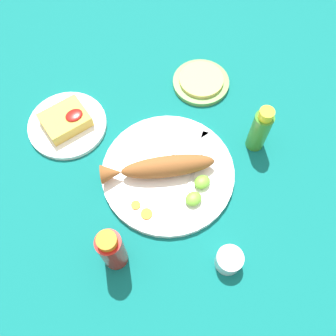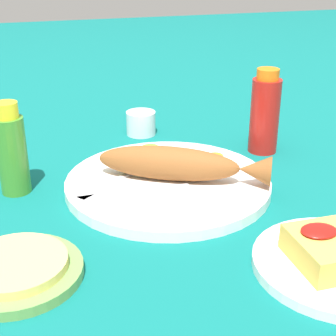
{
  "view_description": "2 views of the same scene",
  "coord_description": "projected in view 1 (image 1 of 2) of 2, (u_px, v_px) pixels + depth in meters",
  "views": [
    {
      "loc": [
        -0.24,
        -0.34,
        0.9
      ],
      "look_at": [
        0.0,
        0.0,
        0.04
      ],
      "focal_mm": 40.0,
      "sensor_mm": 36.0,
      "label": 1
    },
    {
      "loc": [
        0.22,
        0.75,
        0.39
      ],
      "look_at": [
        0.0,
        0.0,
        0.04
      ],
      "focal_mm": 55.0,
      "sensor_mm": 36.0,
      "label": 2
    }
  ],
  "objects": [
    {
      "name": "hot_sauce_bottle_green",
      "position": [
        260.0,
        130.0,
        0.97
      ],
      "size": [
        0.05,
        0.05,
        0.16
      ],
      "color": "#3D8428",
      "rests_on": "ground_plane"
    },
    {
      "name": "carrot_slice_near",
      "position": [
        136.0,
        205.0,
        0.93
      ],
      "size": [
        0.02,
        0.02,
        0.0
      ],
      "primitive_type": "cylinder",
      "color": "orange",
      "rests_on": "main_plate"
    },
    {
      "name": "lime_wedge_side",
      "position": [
        202.0,
        182.0,
        0.95
      ],
      "size": [
        0.04,
        0.04,
        0.02
      ],
      "primitive_type": "ellipsoid",
      "color": "#6BB233",
      "rests_on": "main_plate"
    },
    {
      "name": "fried_fish",
      "position": [
        160.0,
        167.0,
        0.95
      ],
      "size": [
        0.28,
        0.18,
        0.06
      ],
      "rotation": [
        0.0,
        0.0,
        -0.48
      ],
      "color": "brown",
      "rests_on": "main_plate"
    },
    {
      "name": "main_plate",
      "position": [
        168.0,
        173.0,
        0.98
      ],
      "size": [
        0.35,
        0.35,
        0.02
      ],
      "primitive_type": "cylinder",
      "color": "white",
      "rests_on": "ground_plane"
    },
    {
      "name": "carrot_slice_mid",
      "position": [
        147.0,
        214.0,
        0.92
      ],
      "size": [
        0.03,
        0.03,
        0.0
      ],
      "primitive_type": "cylinder",
      "color": "orange",
      "rests_on": "main_plate"
    },
    {
      "name": "fork_near",
      "position": [
        185.0,
        145.0,
        1.01
      ],
      "size": [
        0.19,
        0.02,
        0.0
      ],
      "rotation": [
        0.0,
        0.0,
        6.29
      ],
      "color": "silver",
      "rests_on": "main_plate"
    },
    {
      "name": "ground_plane",
      "position": [
        168.0,
        174.0,
        0.99
      ],
      "size": [
        4.0,
        4.0,
        0.0
      ],
      "primitive_type": "plane",
      "color": "#0C605B"
    },
    {
      "name": "salt_cup",
      "position": [
        229.0,
        260.0,
        0.87
      ],
      "size": [
        0.06,
        0.06,
        0.05
      ],
      "color": "silver",
      "rests_on": "ground_plane"
    },
    {
      "name": "side_plate_fries",
      "position": [
        68.0,
        125.0,
        1.05
      ],
      "size": [
        0.22,
        0.22,
        0.01
      ],
      "primitive_type": "cylinder",
      "color": "white",
      "rests_on": "ground_plane"
    },
    {
      "name": "fries_pile",
      "position": [
        66.0,
        120.0,
        1.03
      ],
      "size": [
        0.12,
        0.1,
        0.04
      ],
      "color": "gold",
      "rests_on": "side_plate_fries"
    },
    {
      "name": "lime_wedge_main",
      "position": [
        194.0,
        199.0,
        0.93
      ],
      "size": [
        0.04,
        0.04,
        0.02
      ],
      "primitive_type": "ellipsoid",
      "color": "#6BB233",
      "rests_on": "main_plate"
    },
    {
      "name": "tortilla_stack",
      "position": [
        201.0,
        80.0,
        1.1
      ],
      "size": [
        0.13,
        0.13,
        0.01
      ],
      "primitive_type": "cylinder",
      "color": "#E0C666",
      "rests_on": "tortilla_plate"
    },
    {
      "name": "fork_far",
      "position": [
        198.0,
        157.0,
        0.99
      ],
      "size": [
        0.15,
        0.12,
        0.0
      ],
      "rotation": [
        0.0,
        0.0,
        6.94
      ],
      "color": "silver",
      "rests_on": "main_plate"
    },
    {
      "name": "tortilla_plate",
      "position": [
        201.0,
        82.0,
        1.12
      ],
      "size": [
        0.17,
        0.17,
        0.01
      ],
      "primitive_type": "cylinder",
      "color": "#6B9E4C",
      "rests_on": "ground_plane"
    },
    {
      "name": "hot_sauce_bottle_red",
      "position": [
        112.0,
        250.0,
        0.82
      ],
      "size": [
        0.06,
        0.06,
        0.17
      ],
      "color": "#B21914",
      "rests_on": "ground_plane"
    }
  ]
}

